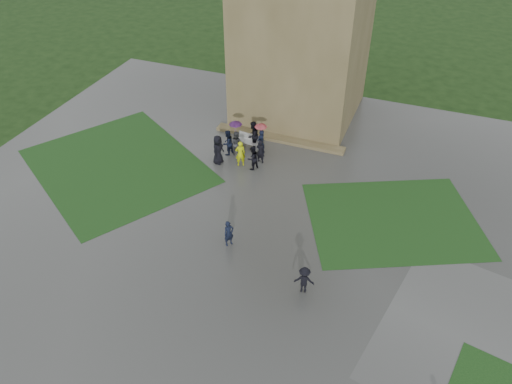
% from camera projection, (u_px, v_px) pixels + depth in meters
% --- Properties ---
extents(ground, '(120.00, 120.00, 0.00)m').
position_uv_depth(ground, '(213.00, 240.00, 25.97)').
color(ground, black).
extents(plaza, '(34.00, 34.00, 0.02)m').
position_uv_depth(plaza, '(228.00, 217.00, 27.44)').
color(plaza, '#393936').
rests_on(plaza, ground).
extents(lawn_inset_left, '(14.10, 13.46, 0.01)m').
position_uv_depth(lawn_inset_left, '(117.00, 166.00, 31.34)').
color(lawn_inset_left, '#153613').
rests_on(lawn_inset_left, plaza).
extents(lawn_inset_right, '(11.12, 10.15, 0.01)m').
position_uv_depth(lawn_inset_right, '(393.00, 220.00, 27.22)').
color(lawn_inset_right, '#153613').
rests_on(lawn_inset_right, plaza).
extents(tower_plinth, '(9.00, 0.80, 0.22)m').
position_uv_depth(tower_plinth, '(279.00, 139.00, 33.73)').
color(tower_plinth, brown).
rests_on(tower_plinth, plaza).
extents(bench, '(1.72, 0.70, 0.97)m').
position_uv_depth(bench, '(249.00, 141.00, 32.74)').
color(bench, '#AAAAA5').
rests_on(bench, plaza).
extents(visitor_cluster, '(3.15, 3.40, 2.43)m').
position_uv_depth(visitor_cluster, '(241.00, 143.00, 31.50)').
color(visitor_cluster, black).
rests_on(visitor_cluster, plaza).
extents(pedestrian_mid, '(0.61, 0.65, 1.48)m').
position_uv_depth(pedestrian_mid, '(229.00, 233.00, 25.25)').
color(pedestrian_mid, black).
rests_on(pedestrian_mid, plaza).
extents(pedestrian_near, '(1.00, 0.63, 1.44)m').
position_uv_depth(pedestrian_near, '(304.00, 280.00, 22.78)').
color(pedestrian_near, black).
rests_on(pedestrian_near, plaza).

